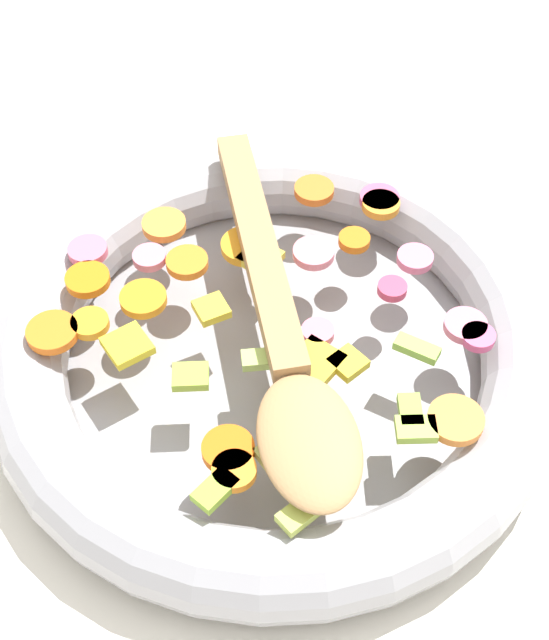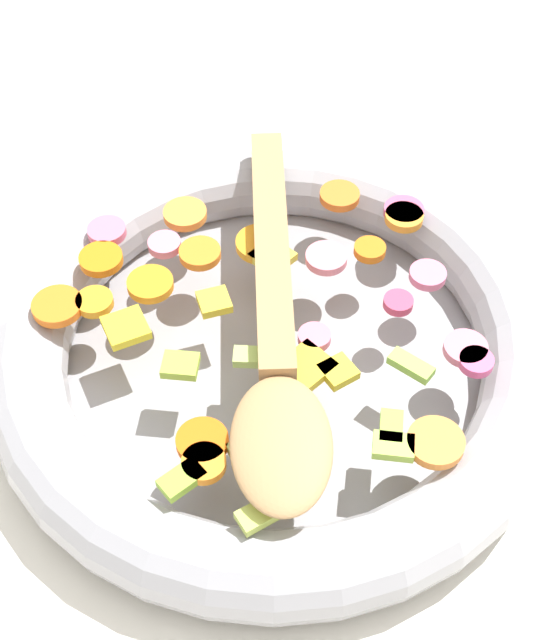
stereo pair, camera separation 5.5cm
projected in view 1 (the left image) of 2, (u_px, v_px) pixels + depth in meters
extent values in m
plane|color=silver|center=(274.00, 369.00, 0.59)|extent=(4.00, 4.00, 0.00)
cylinder|color=gray|center=(274.00, 363.00, 0.59)|extent=(0.31, 0.31, 0.01)
torus|color=#9E9EA5|center=(274.00, 345.00, 0.57)|extent=(0.36, 0.36, 0.05)
cylinder|color=orange|center=(455.00, 420.00, 0.50)|extent=(0.04, 0.04, 0.01)
cylinder|color=orange|center=(234.00, 471.00, 0.48)|extent=(0.03, 0.03, 0.01)
cylinder|color=orange|center=(164.00, 225.00, 0.60)|extent=(0.04, 0.04, 0.01)
cylinder|color=orange|center=(52.00, 332.00, 0.54)|extent=(0.04, 0.04, 0.01)
cylinder|color=#EB5E0E|center=(228.00, 449.00, 0.49)|extent=(0.04, 0.04, 0.01)
cylinder|color=orange|center=(354.00, 240.00, 0.59)|extent=(0.03, 0.03, 0.01)
cylinder|color=orange|center=(88.00, 280.00, 0.57)|extent=(0.03, 0.03, 0.01)
cylinder|color=orange|center=(381.00, 205.00, 0.62)|extent=(0.03, 0.03, 0.01)
cylinder|color=orange|center=(143.00, 299.00, 0.56)|extent=(0.04, 0.04, 0.01)
cylinder|color=orange|center=(246.00, 246.00, 0.59)|extent=(0.04, 0.04, 0.01)
cylinder|color=orange|center=(90.00, 323.00, 0.55)|extent=(0.03, 0.03, 0.01)
cylinder|color=orange|center=(314.00, 190.00, 0.63)|extent=(0.03, 0.03, 0.01)
cylinder|color=orange|center=(187.00, 262.00, 0.58)|extent=(0.04, 0.04, 0.01)
cube|color=#A7D24A|center=(416.00, 429.00, 0.50)|extent=(0.03, 0.02, 0.01)
cube|color=#A4C63B|center=(190.00, 376.00, 0.52)|extent=(0.03, 0.03, 0.01)
cube|color=#B7CA60|center=(284.00, 449.00, 0.49)|extent=(0.03, 0.03, 0.01)
cube|color=#87B03D|center=(410.00, 411.00, 0.50)|extent=(0.02, 0.03, 0.01)
cube|color=#8CB835|center=(215.00, 490.00, 0.47)|extent=(0.02, 0.03, 0.01)
cube|color=#B2C64F|center=(303.00, 511.00, 0.46)|extent=(0.02, 0.03, 0.01)
cube|color=#A8C75D|center=(260.00, 359.00, 0.53)|extent=(0.03, 0.02, 0.01)
cube|color=#91C848|center=(417.00, 348.00, 0.53)|extent=(0.03, 0.01, 0.01)
cylinder|color=pink|center=(415.00, 258.00, 0.58)|extent=(0.03, 0.03, 0.01)
cylinder|color=#D45074|center=(379.00, 199.00, 0.62)|extent=(0.03, 0.03, 0.01)
cylinder|color=pink|center=(149.00, 257.00, 0.58)|extent=(0.03, 0.03, 0.01)
cylinder|color=pink|center=(308.00, 251.00, 0.59)|extent=(0.03, 0.03, 0.01)
cylinder|color=#CC3B5D|center=(392.00, 289.00, 0.56)|extent=(0.03, 0.03, 0.01)
cylinder|color=#E04F85|center=(478.00, 337.00, 0.54)|extent=(0.02, 0.02, 0.01)
cylinder|color=#DE6C88|center=(465.00, 325.00, 0.55)|extent=(0.04, 0.04, 0.01)
cylinder|color=#D96B85|center=(320.00, 328.00, 0.54)|extent=(0.03, 0.03, 0.01)
cylinder|color=#EC6783|center=(91.00, 247.00, 0.59)|extent=(0.03, 0.03, 0.01)
cube|color=yellow|center=(127.00, 345.00, 0.54)|extent=(0.03, 0.03, 0.01)
cube|color=yellow|center=(348.00, 363.00, 0.53)|extent=(0.02, 0.02, 0.01)
cube|color=gold|center=(317.00, 362.00, 0.53)|extent=(0.03, 0.03, 0.01)
cube|color=gold|center=(260.00, 258.00, 0.58)|extent=(0.03, 0.03, 0.01)
cube|color=yellow|center=(211.00, 309.00, 0.55)|extent=(0.03, 0.03, 0.01)
cube|color=#A87F51|center=(259.00, 246.00, 0.58)|extent=(0.14, 0.18, 0.01)
ellipsoid|color=#A87F51|center=(309.00, 441.00, 0.48)|extent=(0.10, 0.11, 0.01)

